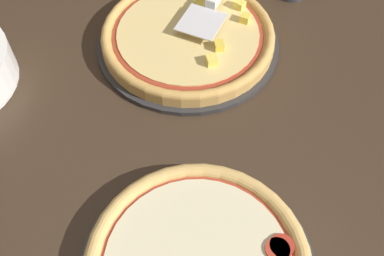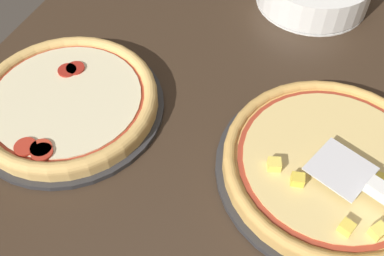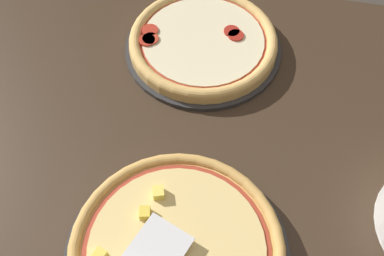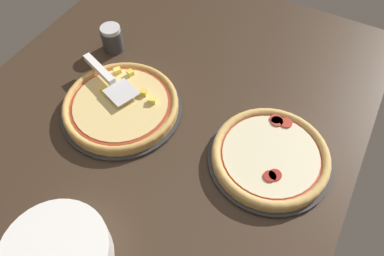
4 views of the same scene
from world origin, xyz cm
name	(u,v)px [view 3 (image 3 of 4)]	position (x,y,z in cm)	size (l,w,h in cm)	color
ground_plane	(173,195)	(0.00, 0.00, -1.80)	(147.21, 115.58, 3.60)	#38281C
pizza_pan_front	(177,254)	(3.31, -11.05, 0.50)	(36.76, 36.76, 1.00)	#2D2D30
pizza_front	(177,249)	(3.28, -11.06, 2.65)	(34.56, 34.56, 4.11)	tan
pizza_pan_back	(203,48)	(-1.27, 34.94, 0.50)	(34.18, 34.18, 1.00)	#2D2D30
pizza_back	(203,41)	(-1.30, 34.94, 2.49)	(32.13, 32.13, 3.04)	#DBAD60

